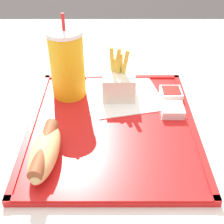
{
  "coord_description": "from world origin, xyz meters",
  "views": [
    {
      "loc": [
        -0.49,
        -0.03,
        1.1
      ],
      "look_at": [
        0.0,
        -0.03,
        0.74
      ],
      "focal_mm": 50.0,
      "sensor_mm": 36.0,
      "label": 1
    }
  ],
  "objects_px": {
    "soda_cup": "(67,64)",
    "fries_carton": "(118,82)",
    "hot_dog_far": "(45,151)",
    "sauce_cup_ketchup": "(171,93)",
    "sauce_cup_mayo": "(172,110)"
  },
  "relations": [
    {
      "from": "soda_cup",
      "to": "fries_carton",
      "type": "height_order",
      "value": "soda_cup"
    },
    {
      "from": "hot_dog_far",
      "to": "sauce_cup_ketchup",
      "type": "height_order",
      "value": "hot_dog_far"
    },
    {
      "from": "hot_dog_far",
      "to": "sauce_cup_ketchup",
      "type": "relative_size",
      "value": 3.03
    },
    {
      "from": "soda_cup",
      "to": "sauce_cup_ketchup",
      "type": "distance_m",
      "value": 0.24
    },
    {
      "from": "soda_cup",
      "to": "sauce_cup_mayo",
      "type": "distance_m",
      "value": 0.25
    },
    {
      "from": "hot_dog_far",
      "to": "fries_carton",
      "type": "relative_size",
      "value": 1.27
    },
    {
      "from": "sauce_cup_ketchup",
      "to": "fries_carton",
      "type": "bearing_deg",
      "value": 83.59
    },
    {
      "from": "hot_dog_far",
      "to": "sauce_cup_ketchup",
      "type": "xyz_separation_m",
      "value": [
        0.2,
        -0.25,
        -0.02
      ]
    },
    {
      "from": "hot_dog_far",
      "to": "fries_carton",
      "type": "distance_m",
      "value": 0.25
    },
    {
      "from": "sauce_cup_mayo",
      "to": "fries_carton",
      "type": "bearing_deg",
      "value": 55.67
    },
    {
      "from": "fries_carton",
      "to": "sauce_cup_ketchup",
      "type": "height_order",
      "value": "fries_carton"
    },
    {
      "from": "soda_cup",
      "to": "hot_dog_far",
      "type": "xyz_separation_m",
      "value": [
        -0.22,
        0.02,
        -0.05
      ]
    },
    {
      "from": "soda_cup",
      "to": "sauce_cup_ketchup",
      "type": "bearing_deg",
      "value": -93.33
    },
    {
      "from": "fries_carton",
      "to": "sauce_cup_mayo",
      "type": "height_order",
      "value": "fries_carton"
    },
    {
      "from": "sauce_cup_mayo",
      "to": "hot_dog_far",
      "type": "bearing_deg",
      "value": 120.35
    }
  ]
}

